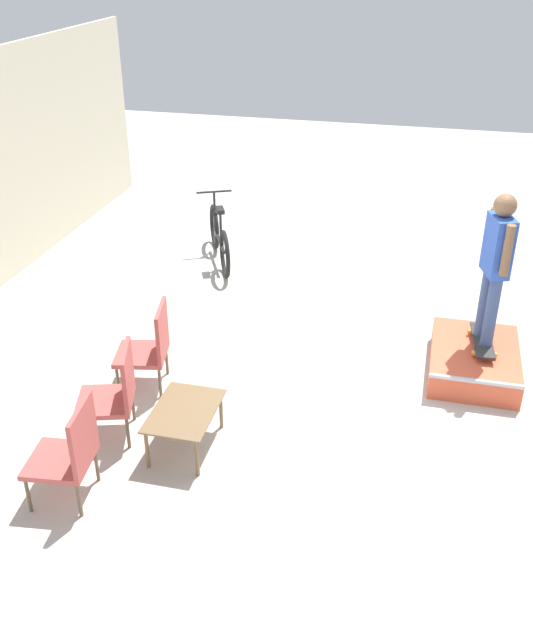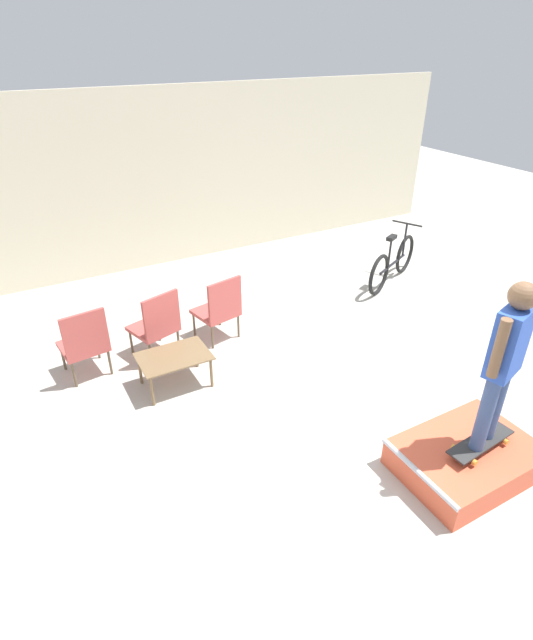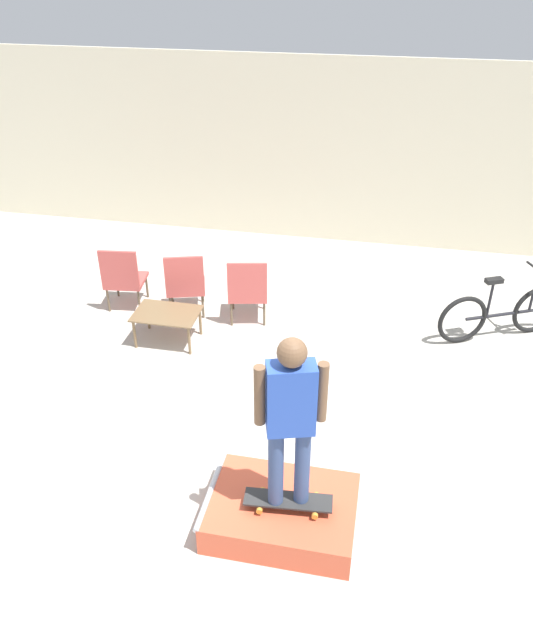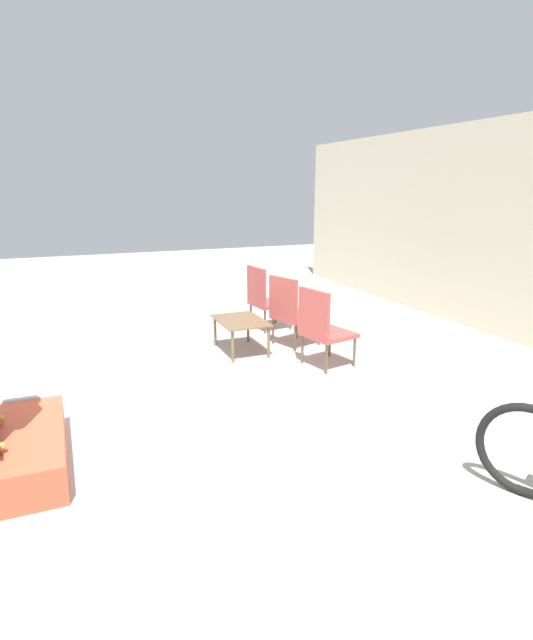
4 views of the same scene
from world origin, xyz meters
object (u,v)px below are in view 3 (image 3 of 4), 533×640
Objects in this scene: patio_chair_right at (248,289)px; bicycle at (500,313)px; patio_chair_center at (185,283)px; patio_chair_left at (123,277)px; person_skater at (290,413)px; coffee_table at (167,316)px; skateboard_on_ramp at (288,500)px; skate_ramp_box at (281,512)px.

patio_chair_right is 0.59× the size of bicycle.
patio_chair_center is at bearing 158.28° from bicycle.
patio_chair_left is 1.00× the size of patio_chair_right.
person_skater is at bearing -145.64° from bicycle.
coffee_table is at bearing 70.44° from patio_chair_center.
coffee_table is at bearing 122.31° from skateboard_on_ramp.
patio_chair_left reaches higher than skate_ramp_box.
coffee_table is 4.30m from bicycle.
bicycle is (4.19, 0.96, -0.01)m from coffee_table.
skateboard_on_ramp is 0.47× the size of person_skater.
patio_chair_center is 0.87m from patio_chair_right.
skateboard_on_ramp reaches higher than skate_ramp_box.
patio_chair_left reaches higher than coffee_table.
bicycle is at bearing 166.53° from patio_chair_center.
skate_ramp_box is at bearing 103.26° from patio_chair_center.
person_skater is 4.56m from patio_chair_left.
bicycle reaches higher than coffee_table.
coffee_table is at bearing 110.56° from person_skater.
patio_chair_right reaches higher than coffee_table.
person_skater is 1.03× the size of bicycle.
patio_chair_right is at bearing 92.06° from person_skater.
skate_ramp_box is 3.31m from coffee_table.
bicycle is (5.06, 0.27, -0.14)m from patio_chair_left.
patio_chair_center is 0.59× the size of bicycle.
patio_chair_left is at bearing 114.06° from person_skater.
patio_chair_center is at bearing -11.97° from patio_chair_right.
coffee_table is at bearing 167.55° from bicycle.
person_skater is at bearing -94.88° from skateboard_on_ramp.
skateboard_on_ramp is 3.39m from coffee_table.
patio_chair_center is (-2.02, 3.40, -0.86)m from person_skater.
coffee_table is 0.52× the size of bicycle.
skate_ramp_box is 0.82× the size of bicycle.
patio_chair_right is (1.77, 0.00, 0.00)m from patio_chair_left.
skate_ramp_box is at bearing -53.11° from coffee_table.
patio_chair_left is 5.07m from bicycle.
patio_chair_left and patio_chair_right have the same top height.
bicycle reaches higher than skateboard_on_ramp.
patio_chair_right reaches higher than skate_ramp_box.
bicycle is at bearing 54.79° from skateboard_on_ramp.
bicycle is (4.16, 0.26, -0.14)m from patio_chair_center.
patio_chair_right is 3.30m from bicycle.
patio_chair_center is at bearing 87.51° from coffee_table.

